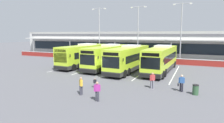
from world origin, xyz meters
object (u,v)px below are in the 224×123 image
coach_bus_right_centre (161,59)px  coach_bus_left_centre (108,57)px  pedestrian_near_bin (97,91)px  litter_bin (196,90)px  pedestrian_in_dark_coat (81,85)px  pedestrian_child (95,83)px  coach_bus_leftmost (84,55)px  lamp_post_west (99,30)px  coach_bus_centre (129,59)px  pedestrian_approaching_bus (152,80)px  lamp_post_east (181,29)px  pedestrian_with_handbag (181,83)px  lamp_post_centre (138,30)px

coach_bus_right_centre → coach_bus_left_centre: bearing=-177.9°
pedestrian_near_bin → litter_bin: pedestrian_near_bin is taller
coach_bus_left_centre → pedestrian_in_dark_coat: bearing=-75.5°
coach_bus_right_centre → pedestrian_child: 12.30m
coach_bus_leftmost → lamp_post_west: lamp_post_west is taller
coach_bus_centre → pedestrian_approaching_bus: bearing=-57.1°
coach_bus_left_centre → lamp_post_east: 14.92m
coach_bus_left_centre → lamp_post_west: lamp_post_west is taller
lamp_post_west → lamp_post_east: (16.95, -0.26, 0.00)m
coach_bus_leftmost → pedestrian_near_bin: coach_bus_leftmost is taller
coach_bus_centre → pedestrian_with_handbag: (7.86, -7.90, -0.93)m
coach_bus_centre → coach_bus_leftmost: bearing=171.2°
lamp_post_west → lamp_post_east: same height
coach_bus_centre → pedestrian_child: (-0.22, -10.07, -1.24)m
pedestrian_in_dark_coat → litter_bin: 10.27m
coach_bus_right_centre → pedestrian_with_handbag: 9.79m
lamp_post_west → lamp_post_centre: (8.55, 0.68, 0.00)m
lamp_post_west → litter_bin: lamp_post_west is taller
coach_bus_right_centre → litter_bin: 10.78m
pedestrian_in_dark_coat → lamp_post_east: bearing=74.3°
coach_bus_leftmost → lamp_post_west: 11.10m
pedestrian_with_handbag → coach_bus_left_centre: bearing=142.8°
coach_bus_leftmost → pedestrian_with_handbag: bearing=-29.5°
pedestrian_with_handbag → coach_bus_right_centre: bearing=110.4°
pedestrian_near_bin → lamp_post_centre: 26.16m
coach_bus_centre → pedestrian_near_bin: coach_bus_centre is taller
coach_bus_leftmost → pedestrian_child: bearing=-54.2°
lamp_post_centre → litter_bin: lamp_post_centre is taller
coach_bus_right_centre → coach_bus_centre: bearing=-164.5°
pedestrian_approaching_bus → lamp_post_west: 25.39m
coach_bus_left_centre → coach_bus_right_centre: bearing=2.1°
lamp_post_east → coach_bus_centre: bearing=-120.0°
coach_bus_centre → lamp_post_centre: size_ratio=1.11×
coach_bus_leftmost → lamp_post_west: bearing=102.5°
pedestrian_child → coach_bus_left_centre: bearing=107.9°
pedestrian_in_dark_coat → pedestrian_near_bin: size_ratio=1.00×
pedestrian_near_bin → coach_bus_right_centre: bearing=79.7°
pedestrian_in_dark_coat → lamp_post_west: bearing=113.5°
litter_bin → pedestrian_in_dark_coat: bearing=-156.3°
coach_bus_centre → lamp_post_east: lamp_post_east is taller
coach_bus_right_centre → lamp_post_east: bearing=79.2°
coach_bus_left_centre → pedestrian_with_handbag: 14.64m
lamp_post_west → coach_bus_centre: bearing=-46.5°
coach_bus_leftmost → pedestrian_near_bin: (10.24, -14.71, -0.91)m
pedestrian_child → lamp_post_centre: bearing=94.8°
coach_bus_centre → coach_bus_right_centre: size_ratio=1.00×
pedestrian_in_dark_coat → lamp_post_centre: 25.07m
pedestrian_with_handbag → lamp_post_centre: size_ratio=0.15×
coach_bus_right_centre → litter_bin: bearing=-64.3°
coach_bus_right_centre → pedestrian_near_bin: 14.91m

